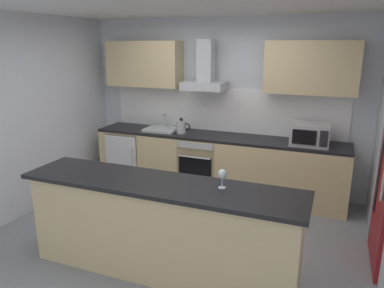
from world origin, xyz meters
TOP-DOWN VIEW (x-y plane):
  - ground at (0.00, 0.00)m, footprint 5.29×4.67m
  - ceiling at (0.00, 0.00)m, footprint 5.29×4.67m
  - wall_back at (0.00, 1.90)m, footprint 5.29×0.12m
  - wall_left at (-2.20, 0.00)m, footprint 0.12×4.67m
  - backsplash_tile at (0.00, 1.82)m, footprint 3.64×0.02m
  - counter_back at (0.00, 1.52)m, footprint 3.77×0.60m
  - counter_island at (0.14, -0.64)m, footprint 2.75×0.64m
  - upper_cabinets at (-0.00, 1.67)m, footprint 3.72×0.32m
  - oven at (-0.22, 1.49)m, footprint 0.60×0.62m
  - refrigerator at (-1.48, 1.49)m, footprint 0.58×0.60m
  - microwave at (1.33, 1.46)m, footprint 0.50×0.38m
  - sink at (-0.89, 1.50)m, footprint 0.50×0.40m
  - kettle at (-0.54, 1.46)m, footprint 0.29×0.15m
  - range_hood at (-0.22, 1.62)m, footprint 0.62×0.45m
  - wine_glass at (0.72, -0.56)m, footprint 0.08×0.08m

SIDE VIEW (x-z plane):
  - ground at x=0.00m, z-range -0.02..0.00m
  - refrigerator at x=-1.48m, z-range 0.00..0.85m
  - counter_back at x=0.00m, z-range 0.00..0.90m
  - oven at x=-0.22m, z-range 0.06..0.86m
  - counter_island at x=0.14m, z-range 0.01..0.97m
  - sink at x=-0.89m, z-range 0.80..1.06m
  - kettle at x=-0.54m, z-range 0.89..1.13m
  - microwave at x=1.33m, z-range 0.90..1.20m
  - wine_glass at x=0.72m, z-range 1.00..1.17m
  - backsplash_tile at x=0.00m, z-range 0.90..1.56m
  - wall_back at x=0.00m, z-range 0.00..2.60m
  - wall_left at x=-2.20m, z-range 0.00..2.60m
  - range_hood at x=-0.22m, z-range 1.43..2.15m
  - upper_cabinets at x=0.00m, z-range 1.56..2.26m
  - ceiling at x=0.00m, z-range 2.60..2.62m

